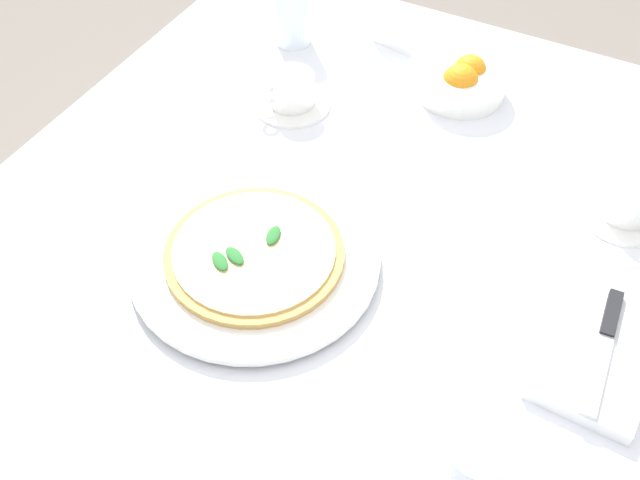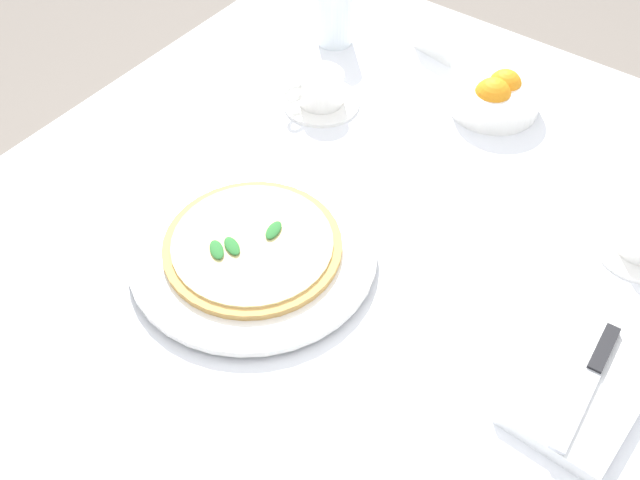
{
  "view_description": "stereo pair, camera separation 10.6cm",
  "coord_description": "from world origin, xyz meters",
  "px_view_note": "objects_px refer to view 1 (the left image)",
  "views": [
    {
      "loc": [
        0.69,
        0.26,
        1.55
      ],
      "look_at": [
        0.07,
        -0.07,
        0.77
      ],
      "focal_mm": 42.95,
      "sensor_mm": 36.0,
      "label": 1
    },
    {
      "loc": [
        0.64,
        0.35,
        1.55
      ],
      "look_at": [
        0.07,
        -0.07,
        0.77
      ],
      "focal_mm": 42.95,
      "sensor_mm": 36.0,
      "label": 2
    }
  ],
  "objects_px": {
    "water_glass_left_edge": "(472,478)",
    "citrus_bowl": "(462,81)",
    "napkin_folded": "(601,349)",
    "coffee_cup_near_right": "(291,92)",
    "pizza": "(254,253)",
    "coffee_cup_center_back": "(629,201)",
    "water_glass_near_left": "(292,19)",
    "menu_card": "(393,35)",
    "dinner_knife": "(604,344)",
    "pizza_plate": "(255,259)"
  },
  "relations": [
    {
      "from": "pizza_plate",
      "to": "pizza",
      "type": "distance_m",
      "value": 0.01
    },
    {
      "from": "coffee_cup_near_right",
      "to": "menu_card",
      "type": "bearing_deg",
      "value": 160.4
    },
    {
      "from": "citrus_bowl",
      "to": "menu_card",
      "type": "distance_m",
      "value": 0.17
    },
    {
      "from": "pizza",
      "to": "coffee_cup_center_back",
      "type": "xyz_separation_m",
      "value": [
        -0.33,
        0.43,
        0.0
      ]
    },
    {
      "from": "coffee_cup_near_right",
      "to": "pizza",
      "type": "bearing_deg",
      "value": 21.03
    },
    {
      "from": "pizza_plate",
      "to": "citrus_bowl",
      "type": "relative_size",
      "value": 2.3
    },
    {
      "from": "pizza",
      "to": "coffee_cup_near_right",
      "type": "relative_size",
      "value": 1.9
    },
    {
      "from": "napkin_folded",
      "to": "water_glass_left_edge",
      "type": "bearing_deg",
      "value": -15.66
    },
    {
      "from": "coffee_cup_near_right",
      "to": "napkin_folded",
      "type": "bearing_deg",
      "value": 66.33
    },
    {
      "from": "pizza_plate",
      "to": "water_glass_near_left",
      "type": "bearing_deg",
      "value": -156.38
    },
    {
      "from": "pizza_plate",
      "to": "coffee_cup_near_right",
      "type": "distance_m",
      "value": 0.36
    },
    {
      "from": "water_glass_left_edge",
      "to": "napkin_folded",
      "type": "bearing_deg",
      "value": 162.1
    },
    {
      "from": "napkin_folded",
      "to": "citrus_bowl",
      "type": "xyz_separation_m",
      "value": [
        -0.42,
        -0.35,
        0.02
      ]
    },
    {
      "from": "napkin_folded",
      "to": "citrus_bowl",
      "type": "bearing_deg",
      "value": -138.33
    },
    {
      "from": "pizza_plate",
      "to": "pizza",
      "type": "relative_size",
      "value": 1.39
    },
    {
      "from": "napkin_folded",
      "to": "coffee_cup_near_right",
      "type": "bearing_deg",
      "value": -111.42
    },
    {
      "from": "pizza",
      "to": "coffee_cup_center_back",
      "type": "distance_m",
      "value": 0.54
    },
    {
      "from": "pizza",
      "to": "coffee_cup_near_right",
      "type": "bearing_deg",
      "value": -158.97
    },
    {
      "from": "coffee_cup_near_right",
      "to": "citrus_bowl",
      "type": "distance_m",
      "value": 0.29
    },
    {
      "from": "pizza_plate",
      "to": "coffee_cup_near_right",
      "type": "height_order",
      "value": "coffee_cup_near_right"
    },
    {
      "from": "pizza",
      "to": "water_glass_near_left",
      "type": "relative_size",
      "value": 2.28
    },
    {
      "from": "water_glass_left_edge",
      "to": "citrus_bowl",
      "type": "height_order",
      "value": "water_glass_left_edge"
    },
    {
      "from": "pizza_plate",
      "to": "dinner_knife",
      "type": "height_order",
      "value": "dinner_knife"
    },
    {
      "from": "pizza",
      "to": "dinner_knife",
      "type": "distance_m",
      "value": 0.46
    },
    {
      "from": "pizza",
      "to": "coffee_cup_near_right",
      "type": "distance_m",
      "value": 0.36
    },
    {
      "from": "coffee_cup_near_right",
      "to": "water_glass_near_left",
      "type": "bearing_deg",
      "value": -151.57
    },
    {
      "from": "pizza",
      "to": "dinner_knife",
      "type": "height_order",
      "value": "pizza"
    },
    {
      "from": "pizza_plate",
      "to": "water_glass_near_left",
      "type": "relative_size",
      "value": 3.18
    },
    {
      "from": "water_glass_near_left",
      "to": "dinner_knife",
      "type": "xyz_separation_m",
      "value": [
        0.43,
        0.68,
        -0.02
      ]
    },
    {
      "from": "menu_card",
      "to": "dinner_knife",
      "type": "bearing_deg",
      "value": 146.8
    },
    {
      "from": "pizza_plate",
      "to": "water_glass_left_edge",
      "type": "bearing_deg",
      "value": 64.36
    },
    {
      "from": "citrus_bowl",
      "to": "menu_card",
      "type": "relative_size",
      "value": 1.68
    },
    {
      "from": "pizza_plate",
      "to": "menu_card",
      "type": "bearing_deg",
      "value": -175.37
    },
    {
      "from": "coffee_cup_near_right",
      "to": "napkin_folded",
      "type": "height_order",
      "value": "coffee_cup_near_right"
    },
    {
      "from": "coffee_cup_near_right",
      "to": "dinner_knife",
      "type": "distance_m",
      "value": 0.64
    },
    {
      "from": "citrus_bowl",
      "to": "napkin_folded",
      "type": "bearing_deg",
      "value": 39.43
    },
    {
      "from": "napkin_folded",
      "to": "pizza_plate",
      "type": "bearing_deg",
      "value": -78.4
    },
    {
      "from": "water_glass_left_edge",
      "to": "water_glass_near_left",
      "type": "height_order",
      "value": "water_glass_left_edge"
    },
    {
      "from": "water_glass_left_edge",
      "to": "napkin_folded",
      "type": "distance_m",
      "value": 0.27
    },
    {
      "from": "coffee_cup_center_back",
      "to": "water_glass_near_left",
      "type": "distance_m",
      "value": 0.67
    },
    {
      "from": "water_glass_left_edge",
      "to": "citrus_bowl",
      "type": "relative_size",
      "value": 0.78
    },
    {
      "from": "coffee_cup_near_right",
      "to": "water_glass_left_edge",
      "type": "bearing_deg",
      "value": 44.49
    },
    {
      "from": "water_glass_near_left",
      "to": "citrus_bowl",
      "type": "relative_size",
      "value": 0.72
    },
    {
      "from": "water_glass_left_edge",
      "to": "water_glass_near_left",
      "type": "bearing_deg",
      "value": -138.84
    },
    {
      "from": "water_glass_near_left",
      "to": "napkin_folded",
      "type": "distance_m",
      "value": 0.8
    },
    {
      "from": "water_glass_left_edge",
      "to": "menu_card",
      "type": "height_order",
      "value": "water_glass_left_edge"
    },
    {
      "from": "coffee_cup_near_right",
      "to": "citrus_bowl",
      "type": "height_order",
      "value": "citrus_bowl"
    },
    {
      "from": "pizza_plate",
      "to": "water_glass_near_left",
      "type": "height_order",
      "value": "water_glass_near_left"
    },
    {
      "from": "coffee_cup_near_right",
      "to": "water_glass_near_left",
      "type": "distance_m",
      "value": 0.19
    },
    {
      "from": "pizza_plate",
      "to": "napkin_folded",
      "type": "distance_m",
      "value": 0.46
    }
  ]
}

